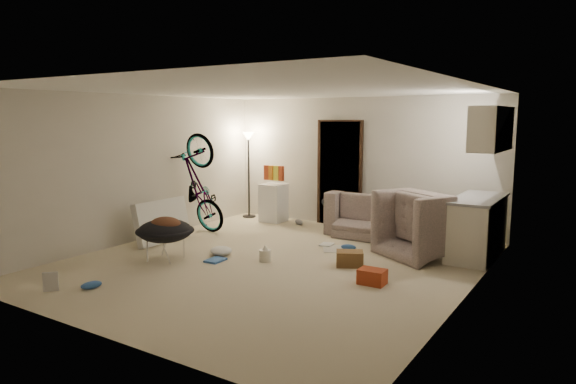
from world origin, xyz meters
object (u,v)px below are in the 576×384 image
Objects in this scene: kitchen_counter at (477,228)px; drink_case_a at (350,259)px; armchair at (431,231)px; drink_case_b at (372,277)px; bicycle at (199,206)px; tv_box at (162,221)px; saucer_chair at (165,236)px; floor_lamp at (249,156)px; sofa at (384,221)px; mini_fridge at (274,203)px; juicer at (265,255)px.

kitchen_counter is 3.96× the size of drink_case_a.
drink_case_b is (-0.19, -1.81, -0.27)m from armchair.
tv_box is at bearing -178.25° from bicycle.
saucer_chair is 0.78× the size of tv_box.
floor_lamp is 1.21× the size of kitchen_counter.
bicycle reaches higher than drink_case_a.
armchair is (1.08, -0.75, 0.08)m from sofa.
kitchen_counter reaches higher than saucer_chair.
armchair is 1.47× the size of mini_fridge.
sofa is 1.75× the size of armchair.
floor_lamp is at bearing 120.07° from drink_case_a.
mini_fridge is at bearing 17.52° from armchair.
bicycle is 1.69m from mini_fridge.
drink_case_a is at bearing 96.36° from sofa.
armchair is 3.39× the size of drink_case_b.
floor_lamp is at bearing 172.34° from kitchen_counter.
tv_box is (-0.60, -2.50, -0.02)m from mini_fridge.
saucer_chair is at bearing -170.55° from drink_case_b.
bicycle is 3.38m from drink_case_a.
tv_box reaches higher than drink_case_a.
bicycle reaches higher than sofa.
floor_lamp reaches higher than kitchen_counter.
tv_box is at bearing 176.06° from drink_case_b.
tv_box is at bearing 138.44° from saucer_chair.
kitchen_counter reaches higher than tv_box.
armchair is at bearing 21.82° from tv_box.
bicycle is 2.17× the size of saucer_chair.
kitchen_counter reaches higher than armchair.
saucer_chair is 2.27× the size of drink_case_a.
drink_case_a is (0.29, -1.97, -0.18)m from sofa.
sofa is at bearing 38.26° from tv_box.
sofa is at bearing 70.29° from juicer.
bicycle is at bearing 89.90° from tv_box.
tv_box is 4.39× the size of juicer.
armchair is at bearing 143.35° from sofa.
tv_box is 3.30× the size of drink_case_b.
armchair is (4.21, -0.95, -0.94)m from floor_lamp.
bicycle is at bearing -112.45° from mini_fridge.
sofa is at bearing 55.36° from saucer_chair.
sofa is 1.31m from armchair.
mini_fridge reaches higher than tv_box.
kitchen_counter reaches higher than drink_case_a.
floor_lamp reaches higher than juicer.
mini_fridge is 2.30× the size of drink_case_b.
sofa is at bearing -3.87° from mini_fridge.
mini_fridge is (-3.51, 0.85, 0.02)m from armchair.
drink_case_a is 0.83m from drink_case_b.
mini_fridge is 2.57m from tv_box.
saucer_chair is (-3.26, -2.41, -0.01)m from armchair.
bicycle reaches higher than tv_box.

